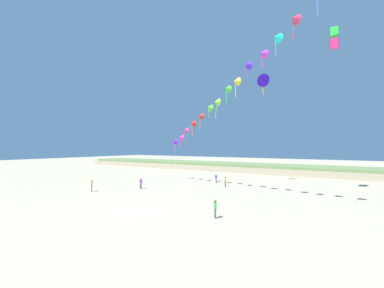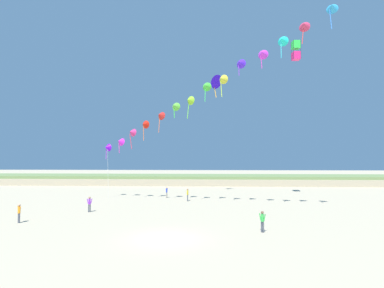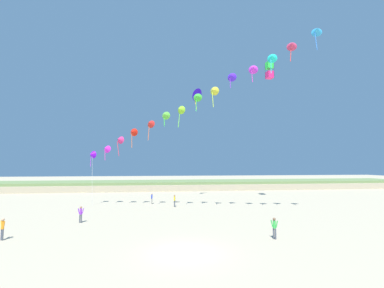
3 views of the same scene
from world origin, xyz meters
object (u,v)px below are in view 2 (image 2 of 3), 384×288
at_px(person_mid_center, 262,220).
at_px(person_near_left, 89,203).
at_px(person_near_right, 19,212).
at_px(large_kite_low_lead, 296,51).
at_px(person_far_right, 167,192).
at_px(large_kite_mid_trail, 215,81).
at_px(person_far_left, 188,194).

bearing_deg(person_mid_center, person_near_left, 154.81).
xyz_separation_m(person_near_right, large_kite_low_lead, (29.48, 15.87, 19.98)).
height_order(person_mid_center, person_far_right, person_mid_center).
height_order(person_near_left, person_far_right, person_near_left).
height_order(person_near_right, large_kite_mid_trail, large_kite_mid_trail).
bearing_deg(person_far_right, large_kite_mid_trail, 27.00).
relative_size(person_near_left, person_far_left, 0.98).
xyz_separation_m(person_far_right, large_kite_mid_trail, (7.16, 3.65, 17.05)).
bearing_deg(person_far_left, large_kite_low_lead, 6.45).
distance_m(person_near_right, person_far_right, 20.42).
bearing_deg(large_kite_mid_trail, person_near_left, -132.45).
distance_m(large_kite_low_lead, large_kite_mid_trail, 12.67).
xyz_separation_m(person_mid_center, large_kite_low_lead, (8.30, 18.29, 19.99)).
xyz_separation_m(person_near_right, person_mid_center, (21.18, -2.42, -0.02)).
relative_size(person_near_left, large_kite_mid_trail, 0.43).
relative_size(person_mid_center, person_far_right, 1.04).
height_order(person_mid_center, person_far_left, person_far_left).
xyz_separation_m(person_far_right, large_kite_low_lead, (18.43, -1.30, 20.03)).
relative_size(person_far_left, large_kite_mid_trail, 0.44).
relative_size(person_far_left, person_far_right, 1.04).
bearing_deg(person_far_right, person_far_left, -43.11).
bearing_deg(large_kite_mid_trail, large_kite_low_lead, -23.72).
bearing_deg(person_near_left, large_kite_mid_trail, 47.55).
distance_m(person_far_right, large_kite_mid_trail, 18.85).
bearing_deg(person_near_right, person_far_left, 44.76).
height_order(person_near_left, large_kite_low_lead, large_kite_low_lead).
relative_size(person_near_right, large_kite_mid_trail, 0.45).
height_order(person_far_right, large_kite_mid_trail, large_kite_mid_trail).
bearing_deg(large_kite_low_lead, person_far_left, -173.55).
relative_size(person_near_right, large_kite_low_lead, 0.64).
relative_size(person_far_left, large_kite_low_lead, 0.63).
bearing_deg(person_far_left, person_mid_center, -67.37).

